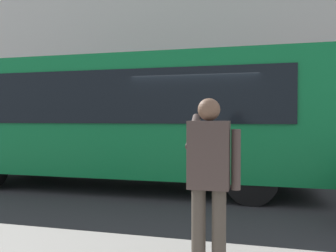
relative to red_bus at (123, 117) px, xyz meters
The scene contains 4 objects.
ground_plane 2.56m from the red_bus, behind, with size 60.00×60.00×0.00m, color #2B2B2D.
building_facade_far 8.15m from the red_bus, 106.22° to the right, with size 28.00×1.55×12.00m.
red_bus is the anchor object (origin of this frame).
pedestrian_photographer 5.23m from the red_bus, 120.69° to the left, with size 0.53×0.52×1.70m.
Camera 1 is at (-1.17, 7.68, 1.65)m, focal length 36.97 mm.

